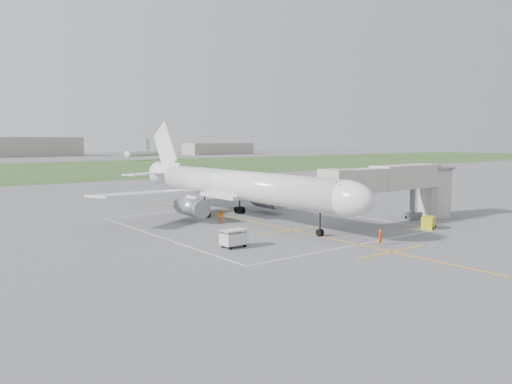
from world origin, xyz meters
TOP-DOWN VIEW (x-y plane):
  - ground at (0.00, 0.00)m, footprint 700.00×700.00m
  - grass_strip at (0.00, 130.00)m, footprint 700.00×120.00m
  - apron_markings at (0.00, -5.82)m, footprint 28.20×60.00m
  - airliner at (-0.00, 0.75)m, footprint 38.93×46.75m
  - jet_bridge at (15.72, -13.50)m, footprint 23.40×5.00m
  - gpu_unit at (13.34, -19.04)m, footprint 2.28×1.93m
  - baggage_cart at (-10.63, -13.42)m, footprint 2.59×1.64m
  - ramp_worker_nose at (1.48, -21.49)m, footprint 0.62×0.46m
  - ramp_worker_wing at (-3.86, -0.91)m, footprint 1.01×1.08m

SIDE VIEW (x-z plane):
  - ground at x=0.00m, z-range 0.00..0.00m
  - apron_markings at x=0.00m, z-range 0.00..0.01m
  - grass_strip at x=0.00m, z-range 0.00..0.02m
  - gpu_unit at x=13.34m, z-range -0.01..1.45m
  - ramp_worker_nose at x=1.48m, z-range 0.00..1.56m
  - ramp_worker_wing at x=-3.86m, z-range 0.00..1.77m
  - baggage_cart at x=-10.63m, z-range 0.02..1.77m
  - airliner at x=0.00m, z-range -2.37..11.15m
  - jet_bridge at x=15.72m, z-range 1.14..8.34m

